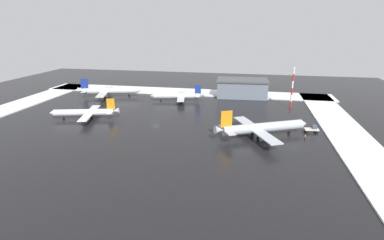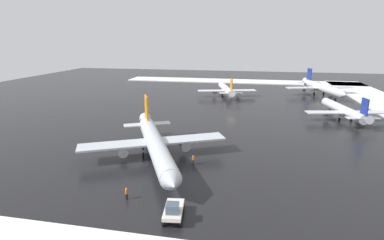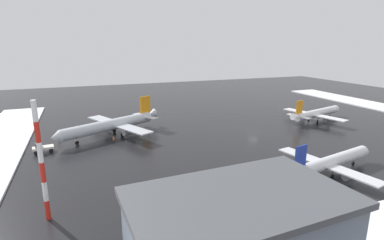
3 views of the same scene
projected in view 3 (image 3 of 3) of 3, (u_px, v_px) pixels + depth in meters
name	position (u px, v px, depth m)	size (l,w,h in m)	color
ground_plane	(253.00, 132.00, 87.29)	(240.00, 240.00, 0.00)	black
airplane_distant_tail	(112.00, 125.00, 83.06)	(30.36, 25.84, 9.67)	silver
airplane_parked_portside	(316.00, 113.00, 99.40)	(26.14, 21.95, 7.87)	white
airplane_foreground_jet	(331.00, 162.00, 58.79)	(25.50, 21.33, 7.61)	silver
pushback_tug	(42.00, 147.00, 70.66)	(4.84, 2.79, 2.50)	silver
ground_crew_near_tug	(59.00, 138.00, 78.67)	(0.36, 0.36, 1.71)	black
ground_crew_beside_wing	(114.00, 140.00, 77.17)	(0.36, 0.36, 1.71)	black
antenna_mast	(41.00, 162.00, 41.93)	(0.70, 0.70, 17.79)	red
cargo_hangar	(239.00, 229.00, 34.32)	(25.74, 16.27, 8.80)	slate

